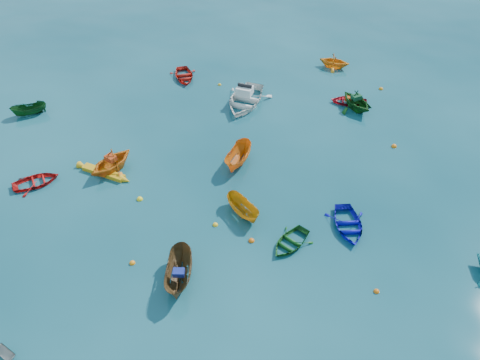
{
  "coord_description": "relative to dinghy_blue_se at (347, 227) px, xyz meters",
  "views": [
    {
      "loc": [
        2.2,
        -17.22,
        19.75
      ],
      "look_at": [
        0.0,
        5.0,
        0.4
      ],
      "focal_mm": 35.0,
      "sensor_mm": 36.0,
      "label": 1
    }
  ],
  "objects": [
    {
      "name": "dinghy_red_ne",
      "position": [
        1.09,
        13.75,
        0.0
      ],
      "size": [
        2.9,
        2.14,
        0.58
      ],
      "primitive_type": "imported",
      "rotation": [
        0.0,
        0.0,
        -1.61
      ],
      "color": "#B70F1D",
      "rests_on": "ground"
    },
    {
      "name": "tarp_orange_b",
      "position": [
        0.99,
        13.76,
        0.45
      ],
      "size": [
        0.51,
        0.66,
        0.31
      ],
      "primitive_type": "cube",
      "rotation": [
        0.0,
        0.0,
        -1.61
      ],
      "color": "#B74D12",
      "rests_on": "dinghy_red_ne"
    },
    {
      "name": "motorboat_white",
      "position": [
        -7.14,
        12.82,
        0.0
      ],
      "size": [
        4.76,
        5.8,
        1.65
      ],
      "primitive_type": "imported",
      "rotation": [
        0.0,
        0.0,
        -0.25
      ],
      "color": "white",
      "rests_on": "ground"
    },
    {
      "name": "sampan_yellow_mid",
      "position": [
        -6.1,
        0.49,
        0.0
      ],
      "size": [
        2.64,
        2.85,
        1.1
      ],
      "primitive_type": "imported",
      "rotation": [
        0.0,
        0.0,
        0.7
      ],
      "color": "#C68211",
      "rests_on": "ground"
    },
    {
      "name": "sampan_orange_n",
      "position": [
        -6.86,
        5.23,
        0.0
      ],
      "size": [
        2.09,
        3.54,
        1.29
      ],
      "primitive_type": "imported",
      "rotation": [
        0.0,
        0.0,
        -0.27
      ],
      "color": "orange",
      "rests_on": "ground"
    },
    {
      "name": "tarp_green_b",
      "position": [
        1.48,
        13.03,
        0.98
      ],
      "size": [
        0.9,
        0.84,
        0.35
      ],
      "primitive_type": "cube",
      "rotation": [
        0.0,
        0.0,
        0.56
      ],
      "color": "#104223",
      "rests_on": "dinghy_green_n"
    },
    {
      "name": "dinghy_orange_far",
      "position": [
        0.22,
        19.72,
        0.0
      ],
      "size": [
        3.2,
        2.96,
        1.4
      ],
      "primitive_type": "imported",
      "rotation": [
        0.0,
        0.0,
        1.28
      ],
      "color": "orange",
      "rests_on": "ground"
    },
    {
      "name": "dinghy_blue_se",
      "position": [
        0.0,
        0.0,
        0.0
      ],
      "size": [
        2.79,
        3.56,
        0.67
      ],
      "primitive_type": "imported",
      "rotation": [
        0.0,
        0.0,
        0.15
      ],
      "color": "#0D0DAD",
      "rests_on": "ground"
    },
    {
      "name": "dinghy_red_nw",
      "position": [
        -19.5,
        1.91,
        0.0
      ],
      "size": [
        3.51,
        3.25,
        0.59
      ],
      "primitive_type": "imported",
      "rotation": [
        0.0,
        0.0,
        2.13
      ],
      "color": "red",
      "rests_on": "ground"
    },
    {
      "name": "buoy_ye_c",
      "position": [
        -7.63,
        -0.57,
        0.0
      ],
      "size": [
        0.32,
        0.32,
        0.32
      ],
      "primitive_type": "sphere",
      "color": "yellow",
      "rests_on": "ground"
    },
    {
      "name": "buoy_or_a",
      "position": [
        -11.67,
        -3.8,
        0.0
      ],
      "size": [
        0.32,
        0.32,
        0.32
      ],
      "primitive_type": "sphere",
      "color": "orange",
      "rests_on": "ground"
    },
    {
      "name": "sampan_green_far",
      "position": [
        -23.41,
        9.63,
        0.0
      ],
      "size": [
        2.77,
        2.09,
        1.01
      ],
      "primitive_type": "imported",
      "rotation": [
        0.0,
        0.0,
        -1.08
      ],
      "color": "#0F4115",
      "rests_on": "ground"
    },
    {
      "name": "ground",
      "position": [
        -6.55,
        -1.91,
        0.0
      ],
      "size": [
        160.0,
        160.0,
        0.0
      ],
      "primitive_type": "plane",
      "color": "#093443",
      "rests_on": "ground"
    },
    {
      "name": "buoy_or_d",
      "position": [
        3.84,
        8.19,
        0.0
      ],
      "size": [
        0.39,
        0.39,
        0.39
      ],
      "primitive_type": "sphere",
      "color": "orange",
      "rests_on": "ground"
    },
    {
      "name": "sampan_brown_mid",
      "position": [
        -8.89,
        -4.63,
        0.0
      ],
      "size": [
        1.59,
        3.59,
        1.35
      ],
      "primitive_type": "imported",
      "rotation": [
        0.0,
        0.0,
        0.08
      ],
      "color": "brown",
      "rests_on": "ground"
    },
    {
      "name": "dinghy_red_far",
      "position": [
        -12.72,
        16.46,
        0.0
      ],
      "size": [
        3.21,
        3.77,
        0.66
      ],
      "primitive_type": "imported",
      "rotation": [
        0.0,
        0.0,
        0.34
      ],
      "color": "red",
      "rests_on": "ground"
    },
    {
      "name": "buoy_ye_d",
      "position": [
        -9.53,
        15.59,
        0.0
      ],
      "size": [
        0.29,
        0.29,
        0.29
      ],
      "primitive_type": "sphere",
      "color": "gold",
      "rests_on": "ground"
    },
    {
      "name": "buoy_or_e",
      "position": [
        3.95,
        16.2,
        0.0
      ],
      "size": [
        0.35,
        0.35,
        0.35
      ],
      "primitive_type": "sphere",
      "color": "orange",
      "rests_on": "ground"
    },
    {
      "name": "tarp_blue_a",
      "position": [
        -8.88,
        -4.78,
        0.82
      ],
      "size": [
        0.61,
        0.48,
        0.28
      ],
      "primitive_type": "cube",
      "rotation": [
        0.0,
        0.0,
        0.08
      ],
      "color": "navy",
      "rests_on": "sampan_brown_mid"
    },
    {
      "name": "dinghy_green_n",
      "position": [
        1.53,
        12.94,
        0.0
      ],
      "size": [
        3.88,
        4.01,
        1.62
      ],
      "primitive_type": "imported",
      "rotation": [
        0.0,
        0.0,
        0.56
      ],
      "color": "#104813",
      "rests_on": "ground"
    },
    {
      "name": "tarp_orange_a",
      "position": [
        -15.04,
        3.71,
        1.02
      ],
      "size": [
        0.85,
        0.8,
        0.33
      ],
      "primitive_type": "cube",
      "rotation": [
        0.0,
        0.0,
        -0.54
      ],
      "color": "#B43712",
      "rests_on": "dinghy_orange_w"
    },
    {
      "name": "kayak_yellow",
      "position": [
        -15.52,
        3.25,
        0.0
      ],
      "size": [
        3.77,
        1.76,
        0.38
      ],
      "primitive_type": null,
      "rotation": [
        0.0,
        0.0,
        1.24
      ],
      "color": "orange",
      "rests_on": "ground"
    },
    {
      "name": "buoy_or_b",
      "position": [
        1.12,
        -4.36,
        0.0
      ],
      "size": [
        0.3,
        0.3,
        0.3
      ],
      "primitive_type": "sphere",
      "color": "orange",
      "rests_on": "ground"
    },
    {
      "name": "dinghy_orange_w",
      "position": [
        -15.06,
        3.67,
        0.0
      ],
      "size": [
        4.09,
        4.24,
        1.71
      ],
      "primitive_type": "imported",
      "rotation": [
        0.0,
        0.0,
        -0.54
      ],
      "color": "orange",
      "rests_on": "ground"
    },
    {
      "name": "buoy_ye_b",
      "position": [
        -12.56,
        1.12,
        0.0
      ],
      "size": [
        0.38,
        0.38,
        0.38
      ],
      "primitive_type": "sphere",
      "color": "yellow",
      "rests_on": "ground"
    },
    {
      "name": "dinghy_green_e",
      "position": [
        -3.29,
        -1.62,
        0.0
      ],
      "size": [
        3.15,
        3.34,
        0.56
      ],
      "primitive_type": "imported",
      "rotation": [
        0.0,
        0.0,
        -0.61
      ],
      "color": "#135419",
      "rests_on": "ground"
    },
    {
      "name": "buoy_or_c",
      "position": [
        -5.44,
        -1.59,
        0.0
      ],
      "size": [
        0.35,
        0.35,
        0.35
      ],
      "primitive_type": "sphere",
      "color": "orange",
      "rests_on": "ground"
    }
  ]
}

